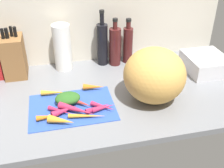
# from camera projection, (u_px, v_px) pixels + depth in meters

# --- Properties ---
(ground_plane) EXTENTS (1.70, 0.80, 0.03)m
(ground_plane) POSITION_uv_depth(u_px,v_px,m) (97.00, 94.00, 1.44)
(ground_plane) COLOR slate
(wall_back) EXTENTS (1.70, 0.03, 0.60)m
(wall_back) POSITION_uv_depth(u_px,v_px,m) (84.00, 13.00, 1.59)
(wall_back) COLOR beige
(wall_back) RESTS_ON ground_plane
(cutting_board) EXTENTS (0.40, 0.29, 0.01)m
(cutting_board) POSITION_uv_depth(u_px,v_px,m) (72.00, 107.00, 1.31)
(cutting_board) COLOR #2D51B7
(cutting_board) RESTS_ON ground_plane
(carrot_0) EXTENTS (0.17, 0.06, 0.02)m
(carrot_0) POSITION_uv_depth(u_px,v_px,m) (87.00, 116.00, 1.23)
(carrot_0) COLOR orange
(carrot_0) RESTS_ON cutting_board
(carrot_1) EXTENTS (0.11, 0.09, 0.02)m
(carrot_1) POSITION_uv_depth(u_px,v_px,m) (60.00, 111.00, 1.26)
(carrot_1) COLOR #B2264C
(carrot_1) RESTS_ON cutting_board
(carrot_2) EXTENTS (0.17, 0.13, 0.04)m
(carrot_2) POSITION_uv_depth(u_px,v_px,m) (77.00, 110.00, 1.26)
(carrot_2) COLOR #B2264C
(carrot_2) RESTS_ON cutting_board
(carrot_3) EXTENTS (0.13, 0.07, 0.03)m
(carrot_3) POSITION_uv_depth(u_px,v_px,m) (65.00, 110.00, 1.25)
(carrot_3) COLOR #B2264C
(carrot_3) RESTS_ON cutting_board
(carrot_4) EXTENTS (0.13, 0.05, 0.03)m
(carrot_4) POSITION_uv_depth(u_px,v_px,m) (54.00, 93.00, 1.38)
(carrot_4) COLOR orange
(carrot_4) RESTS_ON cutting_board
(carrot_5) EXTENTS (0.10, 0.03, 0.02)m
(carrot_5) POSITION_uv_depth(u_px,v_px,m) (48.00, 117.00, 1.22)
(carrot_5) COLOR orange
(carrot_5) RESTS_ON cutting_board
(carrot_6) EXTENTS (0.12, 0.09, 0.04)m
(carrot_6) POSITION_uv_depth(u_px,v_px,m) (61.00, 121.00, 1.19)
(carrot_6) COLOR orange
(carrot_6) RESTS_ON cutting_board
(carrot_7) EXTENTS (0.11, 0.06, 0.03)m
(carrot_7) POSITION_uv_depth(u_px,v_px,m) (94.00, 87.00, 1.42)
(carrot_7) COLOR orange
(carrot_7) RESTS_ON cutting_board
(carrot_8) EXTENTS (0.11, 0.05, 0.03)m
(carrot_8) POSITION_uv_depth(u_px,v_px,m) (103.00, 108.00, 1.28)
(carrot_8) COLOR #B2264C
(carrot_8) RESTS_ON cutting_board
(carrot_9) EXTENTS (0.10, 0.09, 0.03)m
(carrot_9) POSITION_uv_depth(u_px,v_px,m) (82.00, 103.00, 1.31)
(carrot_9) COLOR red
(carrot_9) RESTS_ON cutting_board
(carrot_10) EXTENTS (0.11, 0.10, 0.02)m
(carrot_10) POSITION_uv_depth(u_px,v_px,m) (102.00, 107.00, 1.28)
(carrot_10) COLOR #B2264C
(carrot_10) RESTS_ON cutting_board
(carrot_11) EXTENTS (0.12, 0.06, 0.03)m
(carrot_11) POSITION_uv_depth(u_px,v_px,m) (98.00, 108.00, 1.28)
(carrot_11) COLOR #B2264C
(carrot_11) RESTS_ON cutting_board
(carrot_greens_pile) EXTENTS (0.12, 0.09, 0.05)m
(carrot_greens_pile) POSITION_uv_depth(u_px,v_px,m) (68.00, 98.00, 1.32)
(carrot_greens_pile) COLOR #2D6023
(carrot_greens_pile) RESTS_ON cutting_board
(winter_squash) EXTENTS (0.30, 0.30, 0.27)m
(winter_squash) POSITION_uv_depth(u_px,v_px,m) (154.00, 75.00, 1.31)
(winter_squash) COLOR gold
(winter_squash) RESTS_ON ground_plane
(knife_block) EXTENTS (0.12, 0.15, 0.28)m
(knife_block) POSITION_uv_depth(u_px,v_px,m) (14.00, 56.00, 1.52)
(knife_block) COLOR brown
(knife_block) RESTS_ON ground_plane
(paper_towel_roll) EXTENTS (0.10, 0.10, 0.27)m
(paper_towel_roll) POSITION_uv_depth(u_px,v_px,m) (62.00, 48.00, 1.57)
(paper_towel_roll) COLOR white
(paper_towel_roll) RESTS_ON ground_plane
(bottle_0) EXTENTS (0.07, 0.07, 0.33)m
(bottle_0) POSITION_uv_depth(u_px,v_px,m) (102.00, 43.00, 1.63)
(bottle_0) COLOR black
(bottle_0) RESTS_ON ground_plane
(bottle_1) EXTENTS (0.07, 0.07, 0.29)m
(bottle_1) POSITION_uv_depth(u_px,v_px,m) (115.00, 46.00, 1.63)
(bottle_1) COLOR #471919
(bottle_1) RESTS_ON ground_plane
(bottle_2) EXTENTS (0.06, 0.06, 0.27)m
(bottle_2) POSITION_uv_depth(u_px,v_px,m) (128.00, 44.00, 1.66)
(bottle_2) COLOR #471919
(bottle_2) RESTS_ON ground_plane
(dish_rack) EXTENTS (0.22, 0.25, 0.09)m
(dish_rack) POSITION_uv_depth(u_px,v_px,m) (205.00, 63.00, 1.60)
(dish_rack) COLOR silver
(dish_rack) RESTS_ON ground_plane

